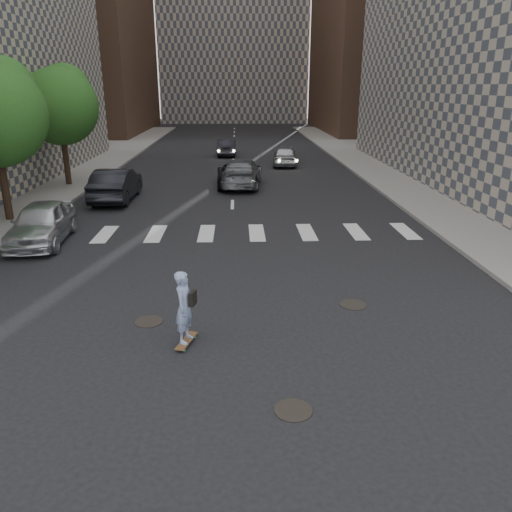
{
  "coord_description": "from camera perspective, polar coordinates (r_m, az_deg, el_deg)",
  "views": [
    {
      "loc": [
        0.23,
        -10.09,
        5.58
      ],
      "look_at": [
        0.71,
        2.36,
        1.3
      ],
      "focal_mm": 35.0,
      "sensor_mm": 36.0,
      "label": 1
    }
  ],
  "objects": [
    {
      "name": "traffic_car_e",
      "position": [
        42.38,
        -3.37,
        12.31
      ],
      "size": [
        1.5,
        4.19,
        1.38
      ],
      "primitive_type": "imported",
      "rotation": [
        0.0,
        0.0,
        3.13
      ],
      "color": "black",
      "rests_on": "ground"
    },
    {
      "name": "traffic_car_c",
      "position": [
        29.38,
        -2.2,
        9.35
      ],
      "size": [
        2.38,
        4.93,
        1.35
      ],
      "primitive_type": "imported",
      "rotation": [
        0.0,
        0.0,
        3.17
      ],
      "color": "black",
      "rests_on": "ground"
    },
    {
      "name": "traffic_car_d",
      "position": [
        37.06,
        3.33,
        11.41
      ],
      "size": [
        2.1,
        4.4,
        1.45
      ],
      "primitive_type": "imported",
      "rotation": [
        0.0,
        0.0,
        3.05
      ],
      "color": "#9EA1A5",
      "rests_on": "ground"
    },
    {
      "name": "manhole_a",
      "position": [
        9.46,
        4.27,
        -17.16
      ],
      "size": [
        0.7,
        0.7,
        0.02
      ],
      "primitive_type": "cylinder",
      "color": "black",
      "rests_on": "ground"
    },
    {
      "name": "manhole_c",
      "position": [
        13.66,
        11.02,
        -5.48
      ],
      "size": [
        0.7,
        0.7,
        0.02
      ],
      "primitive_type": "cylinder",
      "color": "black",
      "rests_on": "ground"
    },
    {
      "name": "manhole_b",
      "position": [
        12.78,
        -12.14,
        -7.33
      ],
      "size": [
        0.7,
        0.7,
        0.02
      ],
      "primitive_type": "cylinder",
      "color": "black",
      "rests_on": "ground"
    },
    {
      "name": "sidewalk_right",
      "position": [
        33.75,
        23.07,
        8.08
      ],
      "size": [
        13.0,
        80.0,
        0.15
      ],
      "primitive_type": "cube",
      "color": "gray",
      "rests_on": "ground"
    },
    {
      "name": "traffic_car_a",
      "position": [
        26.41,
        -15.7,
        7.87
      ],
      "size": [
        1.75,
        4.95,
        1.63
      ],
      "primitive_type": "imported",
      "rotation": [
        0.0,
        0.0,
        3.14
      ],
      "color": "black",
      "rests_on": "ground"
    },
    {
      "name": "ground",
      "position": [
        11.53,
        -3.14,
        -10.01
      ],
      "size": [
        160.0,
        160.0,
        0.0
      ],
      "primitive_type": "plane",
      "color": "black",
      "rests_on": "ground"
    },
    {
      "name": "silver_sedan",
      "position": [
        20.08,
        -23.29,
        3.51
      ],
      "size": [
        2.11,
        4.58,
        1.52
      ],
      "primitive_type": "imported",
      "rotation": [
        0.0,
        0.0,
        0.07
      ],
      "color": "silver",
      "rests_on": "ground"
    },
    {
      "name": "tree_c",
      "position": [
        30.8,
        -21.41,
        15.99
      ],
      "size": [
        4.2,
        4.2,
        6.6
      ],
      "color": "#382619",
      "rests_on": "sidewalk_left"
    },
    {
      "name": "skateboarder",
      "position": [
        11.2,
        -8.13,
        -5.79
      ],
      "size": [
        0.56,
        0.91,
        1.76
      ],
      "rotation": [
        0.0,
        0.0,
        -0.29
      ],
      "color": "brown",
      "rests_on": "ground"
    },
    {
      "name": "traffic_car_b",
      "position": [
        29.18,
        -1.68,
        9.49
      ],
      "size": [
        2.67,
        5.57,
        1.56
      ],
      "primitive_type": "imported",
      "rotation": [
        0.0,
        0.0,
        3.05
      ],
      "color": "#595C61",
      "rests_on": "ground"
    }
  ]
}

